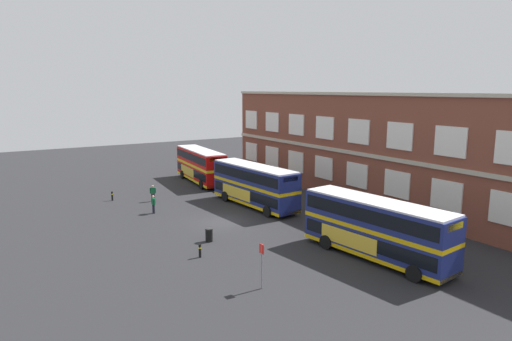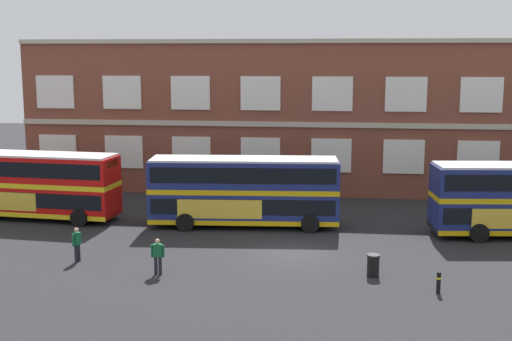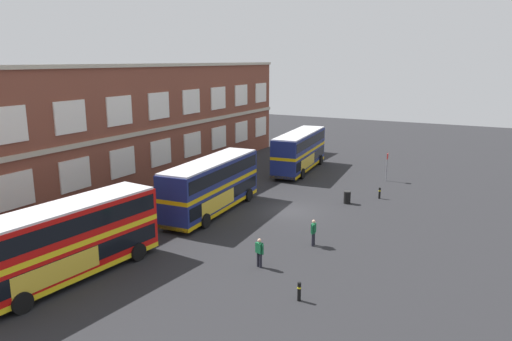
% 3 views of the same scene
% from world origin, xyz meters
% --- Properties ---
extents(ground_plane, '(120.00, 120.00, 0.00)m').
position_xyz_m(ground_plane, '(0.00, 2.00, 0.00)').
color(ground_plane, '#232326').
extents(brick_terminal_building, '(45.03, 8.19, 11.09)m').
position_xyz_m(brick_terminal_building, '(1.87, 17.98, 5.40)').
color(brick_terminal_building, brown).
rests_on(brick_terminal_building, ground).
extents(double_decker_near, '(11.18, 3.59, 4.07)m').
position_xyz_m(double_decker_near, '(-16.48, 5.56, 2.15)').
color(double_decker_near, red).
rests_on(double_decker_near, ground).
extents(double_decker_middle, '(11.15, 3.44, 4.07)m').
position_xyz_m(double_decker_middle, '(-3.11, 5.11, 2.15)').
color(double_decker_middle, navy).
rests_on(double_decker_middle, ground).
extents(double_decker_far, '(11.21, 3.77, 4.07)m').
position_xyz_m(double_decker_far, '(13.09, 4.78, 2.15)').
color(double_decker_far, navy).
rests_on(double_decker_far, ground).
extents(waiting_passenger, '(0.35, 0.63, 1.70)m').
position_xyz_m(waiting_passenger, '(-10.27, -2.71, 0.93)').
color(waiting_passenger, black).
rests_on(waiting_passenger, ground).
extents(second_passenger, '(0.64, 0.27, 1.70)m').
position_xyz_m(second_passenger, '(-5.83, -4.20, 0.93)').
color(second_passenger, black).
rests_on(second_passenger, ground).
extents(bus_stand_flag, '(0.44, 0.10, 2.70)m').
position_xyz_m(bus_stand_flag, '(13.01, -4.32, 1.64)').
color(bus_stand_flag, slate).
rests_on(bus_stand_flag, ground).
extents(station_litter_bin, '(0.60, 0.60, 1.03)m').
position_xyz_m(station_litter_bin, '(3.99, -3.29, 0.52)').
color(station_litter_bin, black).
rests_on(station_litter_bin, ground).
extents(safety_bollard_west, '(0.19, 0.19, 0.95)m').
position_xyz_m(safety_bollard_west, '(6.62, -5.27, 0.49)').
color(safety_bollard_west, black).
rests_on(safety_bollard_west, ground).
extents(safety_bollard_east, '(0.19, 0.19, 0.95)m').
position_xyz_m(safety_bollard_east, '(-12.80, -6.21, 0.49)').
color(safety_bollard_east, black).
rests_on(safety_bollard_east, ground).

